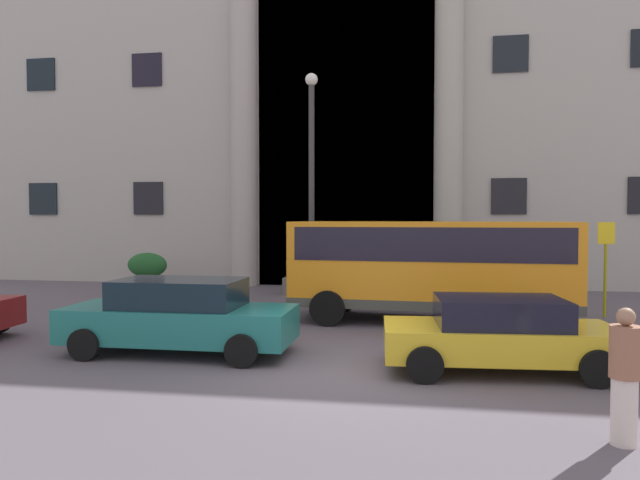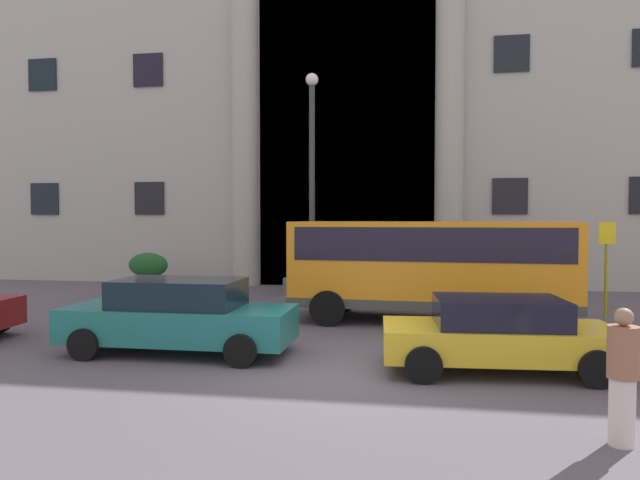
{
  "view_description": "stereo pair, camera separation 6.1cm",
  "coord_description": "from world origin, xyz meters",
  "px_view_note": "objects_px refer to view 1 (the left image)",
  "views": [
    {
      "loc": [
        1.38,
        -10.01,
        2.74
      ],
      "look_at": [
        -1.04,
        4.66,
        2.17
      ],
      "focal_mm": 32.67,
      "sensor_mm": 36.0,
      "label": 1
    },
    {
      "loc": [
        1.44,
        -10.0,
        2.74
      ],
      "look_at": [
        -1.04,
        4.66,
        2.17
      ],
      "focal_mm": 32.67,
      "sensor_mm": 36.0,
      "label": 2
    }
  ],
  "objects_px": {
    "scooter_by_planter": "(126,310)",
    "motorcycle_far_end": "(476,320)",
    "hedge_planter_entrance_left": "(311,273)",
    "lamppost_plaza_centre": "(312,170)",
    "hedge_planter_far_east": "(532,280)",
    "parked_estate_mid": "(180,316)",
    "orange_minibus": "(431,262)",
    "bus_stop_sign": "(606,258)",
    "parked_compact_extra": "(499,333)",
    "hedge_planter_entrance_right": "(147,272)",
    "pedestrian_child_trailing": "(625,376)"
  },
  "relations": [
    {
      "from": "parked_estate_mid",
      "to": "parked_compact_extra",
      "type": "bearing_deg",
      "value": -3.46
    },
    {
      "from": "hedge_planter_far_east",
      "to": "pedestrian_child_trailing",
      "type": "height_order",
      "value": "pedestrian_child_trailing"
    },
    {
      "from": "hedge_planter_far_east",
      "to": "scooter_by_planter",
      "type": "xyz_separation_m",
      "value": [
        -11.02,
        -7.52,
        -0.16
      ]
    },
    {
      "from": "orange_minibus",
      "to": "lamppost_plaza_centre",
      "type": "distance_m",
      "value": 5.35
    },
    {
      "from": "motorcycle_far_end",
      "to": "orange_minibus",
      "type": "bearing_deg",
      "value": 124.55
    },
    {
      "from": "hedge_planter_entrance_right",
      "to": "parked_estate_mid",
      "type": "height_order",
      "value": "parked_estate_mid"
    },
    {
      "from": "parked_estate_mid",
      "to": "parked_compact_extra",
      "type": "relative_size",
      "value": 1.1
    },
    {
      "from": "motorcycle_far_end",
      "to": "pedestrian_child_trailing",
      "type": "relative_size",
      "value": 1.16
    },
    {
      "from": "hedge_planter_entrance_right",
      "to": "bus_stop_sign",
      "type": "bearing_deg",
      "value": -12.94
    },
    {
      "from": "bus_stop_sign",
      "to": "parked_estate_mid",
      "type": "height_order",
      "value": "bus_stop_sign"
    },
    {
      "from": "hedge_planter_far_east",
      "to": "parked_estate_mid",
      "type": "relative_size",
      "value": 0.41
    },
    {
      "from": "parked_compact_extra",
      "to": "hedge_planter_entrance_right",
      "type": "bearing_deg",
      "value": 135.31
    },
    {
      "from": "hedge_planter_entrance_right",
      "to": "motorcycle_far_end",
      "type": "relative_size",
      "value": 0.84
    },
    {
      "from": "orange_minibus",
      "to": "hedge_planter_far_east",
      "type": "relative_size",
      "value": 3.86
    },
    {
      "from": "parked_compact_extra",
      "to": "scooter_by_planter",
      "type": "relative_size",
      "value": 2.14
    },
    {
      "from": "hedge_planter_far_east",
      "to": "orange_minibus",
      "type": "bearing_deg",
      "value": -123.79
    },
    {
      "from": "scooter_by_planter",
      "to": "hedge_planter_far_east",
      "type": "bearing_deg",
      "value": 28.17
    },
    {
      "from": "motorcycle_far_end",
      "to": "hedge_planter_far_east",
      "type": "bearing_deg",
      "value": 83.02
    },
    {
      "from": "lamppost_plaza_centre",
      "to": "pedestrian_child_trailing",
      "type": "bearing_deg",
      "value": -62.06
    },
    {
      "from": "scooter_by_planter",
      "to": "motorcycle_far_end",
      "type": "bearing_deg",
      "value": -6.77
    },
    {
      "from": "motorcycle_far_end",
      "to": "hedge_planter_entrance_left",
      "type": "bearing_deg",
      "value": 137.46
    },
    {
      "from": "parked_compact_extra",
      "to": "scooter_by_planter",
      "type": "xyz_separation_m",
      "value": [
        -8.53,
        2.69,
        -0.23
      ]
    },
    {
      "from": "motorcycle_far_end",
      "to": "lamppost_plaza_centre",
      "type": "bearing_deg",
      "value": 144.53
    },
    {
      "from": "motorcycle_far_end",
      "to": "scooter_by_planter",
      "type": "height_order",
      "value": "same"
    },
    {
      "from": "scooter_by_planter",
      "to": "lamppost_plaza_centre",
      "type": "bearing_deg",
      "value": 46.7
    },
    {
      "from": "hedge_planter_far_east",
      "to": "pedestrian_child_trailing",
      "type": "xyz_separation_m",
      "value": [
        -1.48,
        -13.44,
        0.22
      ]
    },
    {
      "from": "bus_stop_sign",
      "to": "lamppost_plaza_centre",
      "type": "xyz_separation_m",
      "value": [
        -8.45,
        1.26,
        2.66
      ]
    },
    {
      "from": "orange_minibus",
      "to": "scooter_by_planter",
      "type": "height_order",
      "value": "orange_minibus"
    },
    {
      "from": "bus_stop_sign",
      "to": "parked_compact_extra",
      "type": "height_order",
      "value": "bus_stop_sign"
    },
    {
      "from": "hedge_planter_far_east",
      "to": "lamppost_plaza_centre",
      "type": "relative_size",
      "value": 0.26
    },
    {
      "from": "parked_compact_extra",
      "to": "lamppost_plaza_centre",
      "type": "relative_size",
      "value": 0.57
    },
    {
      "from": "parked_compact_extra",
      "to": "motorcycle_far_end",
      "type": "bearing_deg",
      "value": 89.4
    },
    {
      "from": "bus_stop_sign",
      "to": "parked_compact_extra",
      "type": "xyz_separation_m",
      "value": [
        -3.69,
        -6.4,
        -0.94
      ]
    },
    {
      "from": "orange_minibus",
      "to": "hedge_planter_far_east",
      "type": "bearing_deg",
      "value": 59.18
    },
    {
      "from": "hedge_planter_far_east",
      "to": "pedestrian_child_trailing",
      "type": "bearing_deg",
      "value": -96.3
    },
    {
      "from": "hedge_planter_entrance_left",
      "to": "motorcycle_far_end",
      "type": "distance_m",
      "value": 8.67
    },
    {
      "from": "orange_minibus",
      "to": "lamppost_plaza_centre",
      "type": "xyz_separation_m",
      "value": [
        -3.68,
        2.79,
        2.69
      ]
    },
    {
      "from": "hedge_planter_far_east",
      "to": "lamppost_plaza_centre",
      "type": "xyz_separation_m",
      "value": [
        -7.26,
        -2.55,
        3.66
      ]
    },
    {
      "from": "hedge_planter_entrance_right",
      "to": "hedge_planter_entrance_left",
      "type": "xyz_separation_m",
      "value": [
        6.31,
        -0.21,
        0.07
      ]
    },
    {
      "from": "bus_stop_sign",
      "to": "parked_compact_extra",
      "type": "distance_m",
      "value": 7.44
    },
    {
      "from": "motorcycle_far_end",
      "to": "parked_estate_mid",
      "type": "bearing_deg",
      "value": -147.65
    },
    {
      "from": "parked_estate_mid",
      "to": "lamppost_plaza_centre",
      "type": "distance_m",
      "value": 8.2
    },
    {
      "from": "hedge_planter_far_east",
      "to": "scooter_by_planter",
      "type": "bearing_deg",
      "value": -145.69
    },
    {
      "from": "hedge_planter_entrance_right",
      "to": "lamppost_plaza_centre",
      "type": "xyz_separation_m",
      "value": [
        6.7,
        -2.22,
        3.59
      ]
    },
    {
      "from": "bus_stop_sign",
      "to": "hedge_planter_far_east",
      "type": "xyz_separation_m",
      "value": [
        -1.2,
        3.81,
        -1.01
      ]
    },
    {
      "from": "parked_estate_mid",
      "to": "parked_compact_extra",
      "type": "distance_m",
      "value": 6.18
    },
    {
      "from": "hedge_planter_far_east",
      "to": "hedge_planter_entrance_left",
      "type": "height_order",
      "value": "hedge_planter_entrance_left"
    },
    {
      "from": "scooter_by_planter",
      "to": "orange_minibus",
      "type": "bearing_deg",
      "value": 10.15
    },
    {
      "from": "orange_minibus",
      "to": "hedge_planter_entrance_right",
      "type": "bearing_deg",
      "value": 157.2
    },
    {
      "from": "hedge_planter_entrance_right",
      "to": "parked_estate_mid",
      "type": "bearing_deg",
      "value": -60.81
    }
  ]
}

